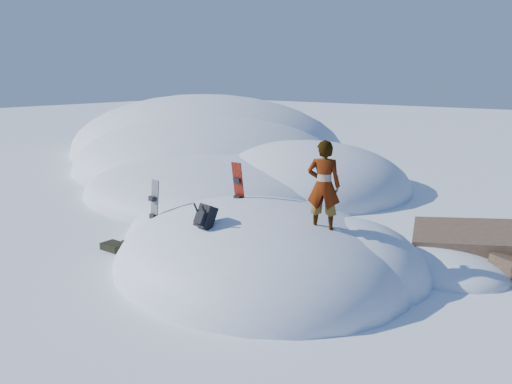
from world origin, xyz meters
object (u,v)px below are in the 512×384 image
Objects in this scene: backpack at (205,217)px; person at (324,186)px; snowboard_red at (239,191)px; snowboard_dark at (154,209)px.

person is (1.85, 1.44, 0.63)m from backpack.
snowboard_dark is at bearing -145.26° from snowboard_red.
snowboard_dark is 4.27m from person.
snowboard_dark is 0.79× the size of person.
snowboard_red is 0.78× the size of person.
person reaches higher than backpack.
person is at bearing 19.76° from snowboard_dark.
snowboard_red is 2.50× the size of backpack.
snowboard_red is at bearing 116.90° from backpack.
backpack is (2.21, -0.58, 0.34)m from snowboard_dark.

